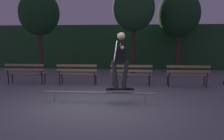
{
  "coord_description": "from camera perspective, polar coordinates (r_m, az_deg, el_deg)",
  "views": [
    {
      "loc": [
        0.95,
        -6.14,
        1.71
      ],
      "look_at": [
        0.3,
        1.02,
        0.85
      ],
      "focal_mm": 37.44,
      "sensor_mm": 36.0,
      "label": 1
    }
  ],
  "objects": [
    {
      "name": "park_bench_right_center",
      "position": [
        9.09,
        4.71,
        -0.61
      ],
      "size": [
        1.6,
        0.42,
        0.88
      ],
      "color": "#282623",
      "rests_on": "ground"
    },
    {
      "name": "park_bench_rightmost",
      "position": [
        9.32,
        17.94,
        -0.74
      ],
      "size": [
        1.6,
        0.42,
        0.88
      ],
      "color": "#282623",
      "rests_on": "ground"
    },
    {
      "name": "park_bench_left_center",
      "position": [
        9.35,
        -8.46,
        -0.45
      ],
      "size": [
        1.6,
        0.42,
        0.88
      ],
      "color": "#282623",
      "rests_on": "ground"
    },
    {
      "name": "ground_plane",
      "position": [
        6.44,
        -3.49,
        -8.58
      ],
      "size": [
        90.0,
        90.0,
        0.0
      ],
      "primitive_type": "plane",
      "color": "slate"
    },
    {
      "name": "skateboarder",
      "position": [
        6.37,
        2.03,
        3.48
      ],
      "size": [
        0.63,
        1.4,
        1.56
      ],
      "color": "black",
      "rests_on": "skateboard"
    },
    {
      "name": "park_bench_leftmost",
      "position": [
        10.07,
        -20.34,
        -0.28
      ],
      "size": [
        1.6,
        0.42,
        0.88
      ],
      "color": "#282623",
      "rests_on": "ground"
    },
    {
      "name": "skateboard",
      "position": [
        6.49,
        1.97,
        -4.79
      ],
      "size": [
        0.8,
        0.31,
        0.09
      ],
      "color": "black",
      "rests_on": "grind_rail"
    },
    {
      "name": "tree_far_left",
      "position": [
        12.8,
        -17.36,
        13.02
      ],
      "size": [
        2.05,
        2.05,
        4.31
      ],
      "color": "#3D2D23",
      "rests_on": "ground"
    },
    {
      "name": "tree_far_right",
      "position": [
        13.83,
        16.01,
        12.99
      ],
      "size": [
        2.34,
        2.34,
        4.56
      ],
      "color": "#3D2D23",
      "rests_on": "ground"
    },
    {
      "name": "grind_rail",
      "position": [
        6.58,
        -3.22,
        -5.91
      ],
      "size": [
        3.14,
        0.18,
        0.33
      ],
      "color": "#9E9EA3",
      "rests_on": "ground"
    },
    {
      "name": "hedge_backdrop",
      "position": [
        15.36,
        1.69,
        5.66
      ],
      "size": [
        24.0,
        1.2,
        2.79
      ],
      "primitive_type": "cube",
      "color": "#234C28",
      "rests_on": "ground"
    },
    {
      "name": "tree_behind_benches",
      "position": [
        12.65,
        5.27,
        14.77
      ],
      "size": [
        2.22,
        2.22,
        4.7
      ],
      "color": "#3D2D23",
      "rests_on": "ground"
    }
  ]
}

